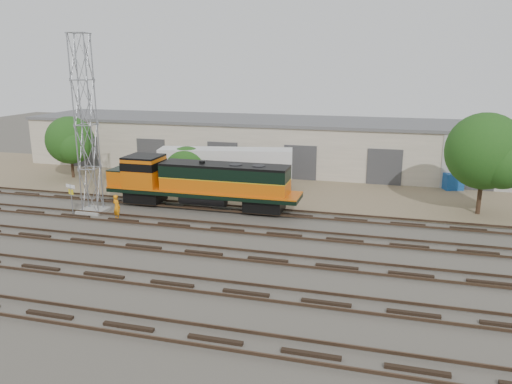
% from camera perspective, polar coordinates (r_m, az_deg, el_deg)
% --- Properties ---
extents(ground, '(140.00, 140.00, 0.00)m').
position_cam_1_polar(ground, '(33.11, -4.12, -5.22)').
color(ground, '#47423A').
rests_on(ground, ground).
extents(dirt_strip, '(80.00, 16.00, 0.02)m').
position_cam_1_polar(dirt_strip, '(46.91, 1.96, 0.79)').
color(dirt_strip, '#726047').
rests_on(dirt_strip, ground).
extents(tracks, '(80.00, 20.40, 0.28)m').
position_cam_1_polar(tracks, '(30.46, -6.01, -6.91)').
color(tracks, black).
rests_on(tracks, ground).
extents(warehouse, '(58.40, 10.40, 5.30)m').
position_cam_1_polar(warehouse, '(54.02, 4.01, 5.46)').
color(warehouse, beige).
rests_on(warehouse, ground).
extents(locomotive, '(15.50, 2.72, 3.73)m').
position_cam_1_polar(locomotive, '(39.17, -6.50, 1.17)').
color(locomotive, black).
rests_on(locomotive, tracks).
extents(signal_tower, '(1.96, 1.96, 13.23)m').
position_cam_1_polar(signal_tower, '(39.34, -18.81, 6.91)').
color(signal_tower, gray).
rests_on(signal_tower, ground).
extents(sign_post, '(0.96, 0.35, 2.42)m').
position_cam_1_polar(sign_post, '(39.76, -20.38, -0.17)').
color(sign_post, gray).
rests_on(sign_post, ground).
extents(worker, '(0.79, 0.67, 1.85)m').
position_cam_1_polar(worker, '(38.01, -15.64, -1.65)').
color(worker, orange).
rests_on(worker, ground).
extents(semi_trailer, '(12.21, 4.66, 3.69)m').
position_cam_1_polar(semi_trailer, '(45.21, -3.12, 3.25)').
color(semi_trailer, silver).
rests_on(semi_trailer, ground).
extents(dumpster_blue, '(2.01, 1.95, 1.50)m').
position_cam_1_polar(dumpster_blue, '(48.64, 21.52, 1.16)').
color(dumpster_blue, '#14468E').
rests_on(dumpster_blue, ground).
extents(tree_west, '(4.91, 4.67, 6.11)m').
position_cam_1_polar(tree_west, '(52.43, -20.39, 5.41)').
color(tree_west, '#382619').
rests_on(tree_west, ground).
extents(tree_mid, '(4.34, 4.13, 4.13)m').
position_cam_1_polar(tree_mid, '(45.48, -7.72, 2.43)').
color(tree_mid, '#382619').
rests_on(tree_mid, ground).
extents(tree_east, '(5.99, 5.70, 7.70)m').
position_cam_1_polar(tree_east, '(40.49, 25.11, 3.97)').
color(tree_east, '#382619').
rests_on(tree_east, ground).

